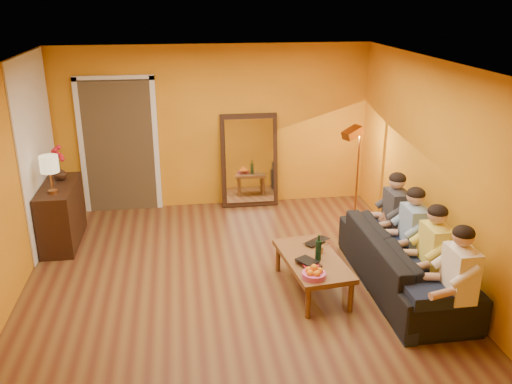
{
  "coord_description": "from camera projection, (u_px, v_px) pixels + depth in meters",
  "views": [
    {
      "loc": [
        -0.56,
        -5.74,
        3.32
      ],
      "look_at": [
        0.35,
        0.5,
        1.0
      ],
      "focal_mm": 38.0,
      "sensor_mm": 36.0,
      "label": 1
    }
  ],
  "objects": [
    {
      "name": "door_jamb_left",
      "position": [
        82.0,
        148.0,
        8.42
      ],
      "size": [
        0.08,
        0.06,
        2.2
      ],
      "primitive_type": "cube",
      "color": "white",
      "rests_on": "wall_back"
    },
    {
      "name": "table_lamp",
      "position": [
        51.0,
        175.0,
        7.03
      ],
      "size": [
        0.24,
        0.24,
        0.51
      ],
      "primitive_type": null,
      "color": "beige",
      "rests_on": "sideboard"
    },
    {
      "name": "floor_lamp",
      "position": [
        357.0,
        175.0,
        8.24
      ],
      "size": [
        0.37,
        0.34,
        1.44
      ],
      "primitive_type": null,
      "rotation": [
        0.0,
        0.0,
        0.4
      ],
      "color": "#B87135",
      "rests_on": "floor"
    },
    {
      "name": "tumbler",
      "position": [
        320.0,
        250.0,
        6.42
      ],
      "size": [
        0.1,
        0.1,
        0.08
      ],
      "primitive_type": "imported",
      "rotation": [
        0.0,
        0.0,
        0.14
      ],
      "color": "#B27F3F",
      "rests_on": "coffee_table"
    },
    {
      "name": "mirror_glass",
      "position": [
        250.0,
        161.0,
        8.77
      ],
      "size": [
        0.78,
        0.21,
        1.35
      ],
      "primitive_type": "cube",
      "rotation": [
        -0.14,
        0.0,
        0.0
      ],
      "color": "white",
      "rests_on": "mirror_frame"
    },
    {
      "name": "book_upper",
      "position": [
        302.0,
        263.0,
        6.07
      ],
      "size": [
        0.27,
        0.29,
        0.02
      ],
      "primitive_type": "imported",
      "rotation": [
        0.0,
        0.0,
        0.56
      ],
      "color": "black",
      "rests_on": "book_mid"
    },
    {
      "name": "door_header",
      "position": [
        113.0,
        78.0,
        8.13
      ],
      "size": [
        1.22,
        0.06,
        0.08
      ],
      "primitive_type": "cube",
      "color": "white",
      "rests_on": "wall_back"
    },
    {
      "name": "dog",
      "position": [
        392.0,
        238.0,
        6.99
      ],
      "size": [
        0.55,
        0.68,
        0.69
      ],
      "primitive_type": null,
      "rotation": [
        0.0,
        0.0,
        -0.35
      ],
      "color": "#925C42",
      "rests_on": "floor"
    },
    {
      "name": "door_jamb_right",
      "position": [
        156.0,
        145.0,
        8.58
      ],
      "size": [
        0.08,
        0.06,
        2.2
      ],
      "primitive_type": "cube",
      "color": "white",
      "rests_on": "wall_back"
    },
    {
      "name": "person_mid_right",
      "position": [
        413.0,
        236.0,
        6.42
      ],
      "size": [
        0.7,
        0.44,
        1.22
      ],
      "primitive_type": null,
      "color": "#7B99BF",
      "rests_on": "sofa"
    },
    {
      "name": "room_shell",
      "position": [
        229.0,
        174.0,
        6.44
      ],
      "size": [
        5.0,
        5.5,
        2.6
      ],
      "color": "brown",
      "rests_on": "ground"
    },
    {
      "name": "person_mid_left",
      "position": [
        434.0,
        257.0,
        5.91
      ],
      "size": [
        0.7,
        0.44,
        1.22
      ],
      "primitive_type": null,
      "color": "#DFCF4A",
      "rests_on": "sofa"
    },
    {
      "name": "doorway_recess",
      "position": [
        120.0,
        145.0,
        8.61
      ],
      "size": [
        1.06,
        0.3,
        2.1
      ],
      "primitive_type": "cube",
      "color": "#3F2D19",
      "rests_on": "floor"
    },
    {
      "name": "wine_bottle",
      "position": [
        318.0,
        248.0,
        6.21
      ],
      "size": [
        0.07,
        0.07,
        0.31
      ],
      "primitive_type": "cylinder",
      "color": "black",
      "rests_on": "coffee_table"
    },
    {
      "name": "laptop",
      "position": [
        320.0,
        243.0,
        6.65
      ],
      "size": [
        0.42,
        0.4,
        0.03
      ],
      "primitive_type": "imported",
      "rotation": [
        0.0,
        0.0,
        0.63
      ],
      "color": "black",
      "rests_on": "coffee_table"
    },
    {
      "name": "book_lower",
      "position": [
        301.0,
        266.0,
        6.09
      ],
      "size": [
        0.29,
        0.33,
        0.03
      ],
      "primitive_type": "imported",
      "rotation": [
        0.0,
        0.0,
        0.39
      ],
      "color": "black",
      "rests_on": "coffee_table"
    },
    {
      "name": "flowers",
      "position": [
        58.0,
        154.0,
        7.5
      ],
      "size": [
        0.17,
        0.17,
        0.51
      ],
      "primitive_type": null,
      "color": "red",
      "rests_on": "vase"
    },
    {
      "name": "mirror_frame",
      "position": [
        249.0,
        160.0,
        8.8
      ],
      "size": [
        0.92,
        0.27,
        1.51
      ],
      "primitive_type": "cube",
      "rotation": [
        -0.14,
        0.0,
        0.0
      ],
      "color": "black",
      "rests_on": "floor"
    },
    {
      "name": "vase",
      "position": [
        60.0,
        173.0,
        7.59
      ],
      "size": [
        0.18,
        0.18,
        0.19
      ],
      "primitive_type": "imported",
      "color": "black",
      "rests_on": "sideboard"
    },
    {
      "name": "person_far_right",
      "position": [
        395.0,
        218.0,
        6.93
      ],
      "size": [
        0.7,
        0.44,
        1.22
      ],
      "primitive_type": null,
      "color": "#303035",
      "rests_on": "sofa"
    },
    {
      "name": "fruit_bowl",
      "position": [
        314.0,
        271.0,
        5.85
      ],
      "size": [
        0.26,
        0.26,
        0.16
      ],
      "primitive_type": null,
      "color": "#C84684",
      "rests_on": "coffee_table"
    },
    {
      "name": "sofa",
      "position": [
        404.0,
        261.0,
        6.41
      ],
      "size": [
        2.3,
        0.9,
        0.67
      ],
      "primitive_type": "imported",
      "rotation": [
        0.0,
        0.0,
        1.57
      ],
      "color": "black",
      "rests_on": "floor"
    },
    {
      "name": "coffee_table",
      "position": [
        312.0,
        274.0,
        6.38
      ],
      "size": [
        0.76,
        1.28,
        0.42
      ],
      "primitive_type": null,
      "rotation": [
        0.0,
        0.0,
        0.11
      ],
      "color": "brown",
      "rests_on": "floor"
    },
    {
      "name": "sideboard",
      "position": [
        61.0,
        214.0,
        7.54
      ],
      "size": [
        0.44,
        1.18,
        0.85
      ],
      "primitive_type": "cube",
      "color": "black",
      "rests_on": "floor"
    },
    {
      "name": "person_far_left",
      "position": [
        459.0,
        282.0,
        5.4
      ],
      "size": [
        0.7,
        0.44,
        1.22
      ],
      "primitive_type": null,
      "color": "white",
      "rests_on": "sofa"
    },
    {
      "name": "book_mid",
      "position": [
        302.0,
        264.0,
        6.09
      ],
      "size": [
        0.19,
        0.24,
        0.02
      ],
      "primitive_type": "imported",
      "rotation": [
        0.0,
        0.0,
        0.1
      ],
      "color": "red",
      "rests_on": "book_lower"
    },
    {
      "name": "white_accent",
      "position": [
        38.0,
        150.0,
        7.39
      ],
      "size": [
        0.02,
        1.9,
        2.58
      ],
      "primitive_type": "cube",
      "color": "white",
      "rests_on": "wall_left"
    }
  ]
}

